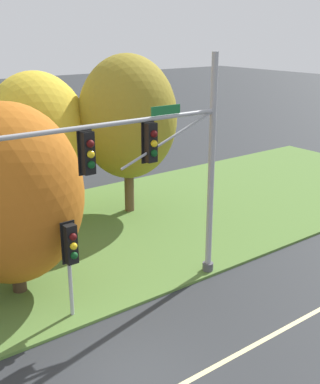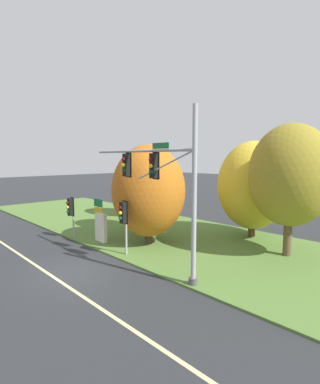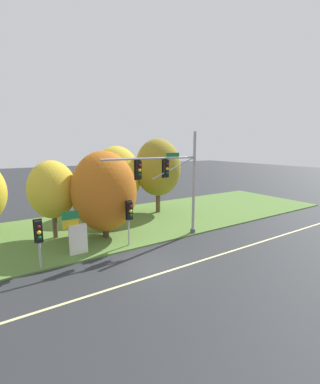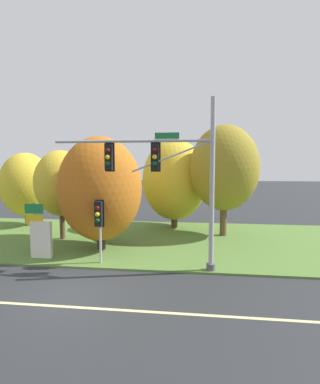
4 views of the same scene
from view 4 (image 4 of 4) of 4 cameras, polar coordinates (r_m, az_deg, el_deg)
ground_plane at (r=12.76m, az=-16.18°, el=-17.80°), size 160.00×160.00×0.00m
lane_stripe at (r=11.76m, az=-18.63°, el=-19.92°), size 36.00×0.16×0.01m
grass_verge at (r=20.19m, az=-6.79°, el=-8.79°), size 48.00×11.50×0.10m
traffic_signal_mast at (r=13.65m, az=1.67°, el=4.00°), size 7.53×0.49×7.81m
pedestrian_signal_further_along at (r=14.81m, az=-11.57°, el=-4.80°), size 0.46×0.55×3.15m
route_sign_post at (r=16.98m, az=-22.81°, el=-4.96°), size 1.01×0.08×2.86m
tree_nearest_road at (r=25.77m, az=-24.14°, el=1.31°), size 3.96×3.96×5.75m
tree_left_of_mast at (r=20.25m, az=-18.32°, el=1.55°), size 3.37×3.37×5.75m
tree_behind_signpost at (r=17.32m, az=-11.30°, el=0.60°), size 4.73×4.73×6.43m
tree_mid_verge at (r=22.93m, az=2.78°, el=2.34°), size 4.92×4.92×6.75m
tree_tall_centre at (r=20.63m, az=12.15°, el=4.47°), size 4.60×4.60×7.49m
info_kiosk at (r=16.93m, az=-21.67°, el=-8.45°), size 1.10×0.24×1.90m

